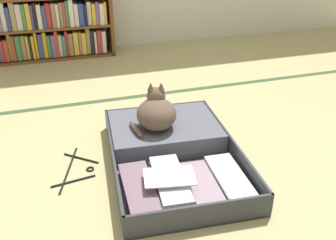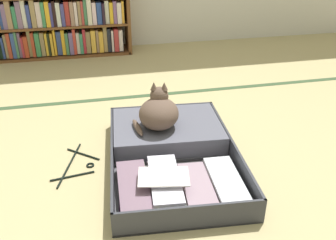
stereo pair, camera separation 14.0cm
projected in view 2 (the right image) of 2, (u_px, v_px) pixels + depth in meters
name	position (u px, v px, depth m)	size (l,w,h in m)	color
ground_plane	(154.00, 195.00, 1.70)	(10.00, 10.00, 0.00)	tan
tatami_border	(125.00, 97.00, 2.67)	(4.80, 0.05, 0.00)	#364F30
bookshelf	(58.00, 11.00, 3.35)	(1.26, 0.29, 0.84)	brown
open_suitcase	(170.00, 149.00, 1.96)	(0.70, 0.99, 0.12)	#32333C
black_cat	(159.00, 112.00, 2.00)	(0.28, 0.29, 0.24)	brown
clothes_hanger	(77.00, 165.00, 1.91)	(0.25, 0.38, 0.01)	black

